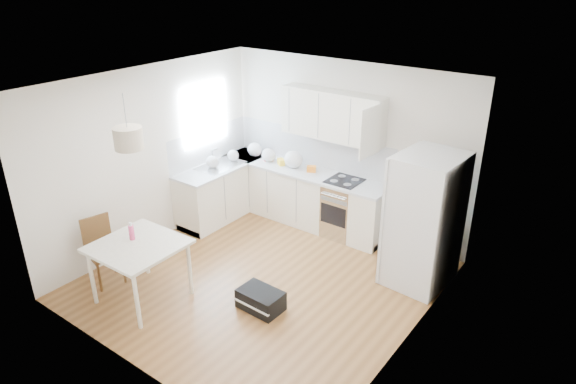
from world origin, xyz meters
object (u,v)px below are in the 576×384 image
Objects in this scene: dining_table at (138,251)px; gym_bag at (261,300)px; refrigerator at (426,221)px; dining_chair at (104,252)px.

dining_table is 1.65m from gym_bag.
refrigerator reaches higher than dining_chair.
dining_table is 0.75m from dining_chair.
refrigerator is 3.71m from dining_table.
dining_table is at bearing 17.46° from dining_chair.
gym_bag is at bearing 27.10° from dining_table.
dining_chair reaches higher than gym_bag.
refrigerator is 1.76× the size of dining_table.
dining_chair reaches higher than dining_table.
gym_bag is at bearing 34.55° from dining_chair.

